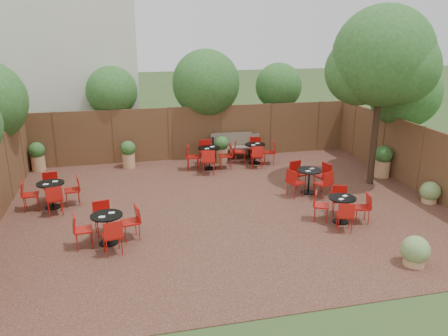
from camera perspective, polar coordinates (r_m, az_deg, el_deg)
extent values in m
plane|color=#354F23|center=(12.49, 0.46, -5.06)|extent=(80.00, 80.00, 0.00)
cube|color=#371B16|center=(12.49, 0.46, -5.02)|extent=(12.00, 10.00, 0.02)
cube|color=brown|center=(16.86, -3.54, 4.51)|extent=(12.00, 0.08, 2.00)
cube|color=brown|center=(14.70, 23.85, 1.03)|extent=(0.08, 10.00, 2.00)
cube|color=silver|center=(19.30, -19.04, 14.28)|extent=(5.00, 4.00, 8.00)
sphere|color=#26581C|center=(17.05, -14.17, 9.49)|extent=(1.86, 1.86, 1.86)
sphere|color=#26581C|center=(17.23, -2.33, 10.79)|extent=(2.56, 2.56, 2.56)
sphere|color=#26581C|center=(18.24, 7.01, 10.38)|extent=(1.85, 1.85, 1.85)
sphere|color=#26581C|center=(16.29, 22.16, 8.93)|extent=(2.37, 2.37, 2.37)
cylinder|color=black|center=(14.54, 18.93, 5.96)|extent=(0.22, 0.22, 4.19)
sphere|color=#26581C|center=(14.31, 19.69, 13.36)|extent=(2.97, 2.97, 2.97)
sphere|color=#26581C|center=(14.43, 16.93, 11.80)|extent=(2.08, 2.08, 2.08)
sphere|color=#26581C|center=(14.21, 21.82, 11.92)|extent=(2.17, 2.17, 2.17)
cube|color=brown|center=(16.82, 1.10, 2.66)|extent=(1.60, 0.55, 0.05)
cube|color=brown|center=(16.95, 0.93, 3.77)|extent=(1.58, 0.20, 0.48)
cube|color=black|center=(16.73, -1.29, 1.72)|extent=(0.09, 0.48, 0.42)
cube|color=black|center=(17.07, 3.42, 2.01)|extent=(0.09, 0.48, 0.42)
cube|color=brown|center=(16.93, 2.40, 2.60)|extent=(1.43, 0.44, 0.05)
cube|color=brown|center=(17.05, 2.24, 3.60)|extent=(1.43, 0.11, 0.43)
cube|color=black|center=(16.83, 0.25, 1.75)|extent=(0.06, 0.43, 0.38)
cube|color=black|center=(17.17, 4.48, 2.01)|extent=(0.06, 0.43, 0.38)
cylinder|color=black|center=(13.31, -21.01, -4.68)|extent=(0.43, 0.43, 0.03)
cylinder|color=black|center=(13.19, -21.18, -3.29)|extent=(0.05, 0.05, 0.68)
cylinder|color=black|center=(13.07, -21.35, -1.85)|extent=(0.74, 0.74, 0.03)
cube|color=white|center=(13.12, -20.81, -1.61)|extent=(0.15, 0.12, 0.01)
cube|color=white|center=(12.97, -21.85, -1.95)|extent=(0.15, 0.12, 0.01)
cylinder|color=black|center=(11.92, 14.67, -6.66)|extent=(0.40, 0.40, 0.03)
cylinder|color=black|center=(11.79, 14.79, -5.22)|extent=(0.05, 0.05, 0.64)
cylinder|color=black|center=(11.67, 14.92, -3.73)|extent=(0.70, 0.70, 0.03)
cube|color=white|center=(11.77, 15.23, -3.46)|extent=(0.15, 0.13, 0.01)
cube|color=white|center=(11.53, 14.77, -3.87)|extent=(0.15, 0.13, 0.01)
cylinder|color=black|center=(10.81, -14.53, -9.24)|extent=(0.42, 0.42, 0.03)
cylinder|color=black|center=(10.67, -14.67, -7.60)|extent=(0.05, 0.05, 0.67)
cylinder|color=black|center=(10.53, -14.82, -5.89)|extent=(0.73, 0.73, 0.03)
cube|color=white|center=(10.59, -14.20, -5.58)|extent=(0.15, 0.12, 0.01)
cube|color=white|center=(10.42, -15.37, -6.06)|extent=(0.15, 0.12, 0.01)
cylinder|color=black|center=(16.42, 3.94, 0.65)|extent=(0.43, 0.43, 0.03)
cylinder|color=black|center=(16.32, 3.97, 1.81)|extent=(0.05, 0.05, 0.68)
cylinder|color=black|center=(16.23, 3.99, 3.01)|extent=(0.74, 0.74, 0.03)
cube|color=white|center=(16.33, 4.31, 3.17)|extent=(0.16, 0.13, 0.01)
cube|color=white|center=(16.09, 3.78, 2.96)|extent=(0.16, 0.13, 0.01)
cylinder|color=black|center=(13.74, 10.72, -3.06)|extent=(0.43, 0.43, 0.03)
cylinder|color=black|center=(13.63, 10.80, -1.70)|extent=(0.05, 0.05, 0.68)
cylinder|color=black|center=(13.52, 10.88, -0.29)|extent=(0.74, 0.74, 0.03)
cube|color=white|center=(13.63, 11.21, -0.07)|extent=(0.16, 0.14, 0.01)
cube|color=white|center=(13.37, 10.71, -0.38)|extent=(0.16, 0.14, 0.01)
cylinder|color=black|center=(15.74, -1.88, -0.06)|extent=(0.46, 0.46, 0.03)
cylinder|color=black|center=(15.64, -1.89, 1.23)|extent=(0.05, 0.05, 0.73)
cylinder|color=black|center=(15.53, -1.91, 2.56)|extent=(0.79, 0.79, 0.03)
cube|color=white|center=(15.63, -1.52, 2.75)|extent=(0.16, 0.12, 0.02)
cube|color=white|center=(15.39, -2.20, 2.50)|extent=(0.16, 0.12, 0.02)
cylinder|color=tan|center=(16.22, -12.09, 0.95)|extent=(0.44, 0.44, 0.50)
sphere|color=#26581C|center=(16.10, -12.19, 2.49)|extent=(0.53, 0.53, 0.53)
cylinder|color=tan|center=(16.50, -0.30, 1.65)|extent=(0.44, 0.44, 0.51)
sphere|color=#26581C|center=(16.39, -0.31, 3.17)|extent=(0.53, 0.53, 0.53)
cylinder|color=tan|center=(16.79, -22.67, 0.57)|extent=(0.46, 0.46, 0.53)
sphere|color=#26581C|center=(16.67, -22.86, 2.12)|extent=(0.55, 0.55, 0.55)
cylinder|color=tan|center=(15.77, 19.59, -0.07)|extent=(0.49, 0.49, 0.56)
sphere|color=#26581C|center=(15.64, 19.77, 1.66)|extent=(0.58, 0.58, 0.58)
cylinder|color=tan|center=(10.39, 23.13, -10.81)|extent=(0.44, 0.44, 0.20)
sphere|color=olive|center=(10.28, 23.29, -9.59)|extent=(0.59, 0.59, 0.59)
cylinder|color=tan|center=(14.05, 24.78, -3.64)|extent=(0.42, 0.42, 0.19)
sphere|color=olive|center=(13.97, 24.90, -2.73)|extent=(0.57, 0.57, 0.57)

